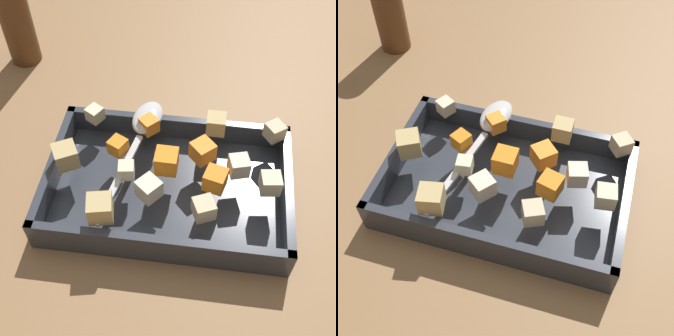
{
  "view_description": "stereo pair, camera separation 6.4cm",
  "coord_description": "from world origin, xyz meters",
  "views": [
    {
      "loc": [
        0.07,
        -0.41,
        0.57
      ],
      "look_at": [
        0.01,
        -0.01,
        0.06
      ],
      "focal_mm": 48.08,
      "sensor_mm": 36.0,
      "label": 1
    },
    {
      "loc": [
        0.13,
        -0.4,
        0.57
      ],
      "look_at": [
        0.01,
        -0.01,
        0.06
      ],
      "focal_mm": 48.08,
      "sensor_mm": 36.0,
      "label": 2
    }
  ],
  "objects": [
    {
      "name": "carrot_chunk_heap_top",
      "position": [
        -0.06,
        0.02,
        0.07
      ],
      "size": [
        0.03,
        0.03,
        0.02
      ],
      "primitive_type": "cube",
      "rotation": [
        0.0,
        0.0,
        4.24
      ],
      "color": "orange",
      "rests_on": "baking_dish"
    },
    {
      "name": "baking_dish",
      "position": [
        0.01,
        -0.01,
        0.02
      ],
      "size": [
        0.36,
        0.23,
        0.05
      ],
      "color": "#333842",
      "rests_on": "ground_plane"
    },
    {
      "name": "potato_chunk_corner_se",
      "position": [
        0.17,
        0.08,
        0.07
      ],
      "size": [
        0.04,
        0.04,
        0.03
      ],
      "primitive_type": "cube",
      "rotation": [
        0.0,
        0.0,
        2.21
      ],
      "color": "beige",
      "rests_on": "baking_dish"
    },
    {
      "name": "pepper_mill",
      "position": [
        -0.31,
        0.28,
        0.09
      ],
      "size": [
        0.06,
        0.06,
        0.19
      ],
      "color": "brown",
      "rests_on": "ground_plane"
    },
    {
      "name": "potato_chunk_rim_edge",
      "position": [
        0.16,
        -0.03,
        0.07
      ],
      "size": [
        0.03,
        0.03,
        0.03
      ],
      "primitive_type": "cube",
      "rotation": [
        0.0,
        0.0,
        0.13
      ],
      "color": "beige",
      "rests_on": "baking_dish"
    },
    {
      "name": "potato_chunk_front_center",
      "position": [
        -0.14,
        -0.02,
        0.07
      ],
      "size": [
        0.04,
        0.04,
        0.03
      ],
      "primitive_type": "cube",
      "rotation": [
        0.0,
        0.0,
        2.07
      ],
      "color": "tan",
      "rests_on": "baking_dish"
    },
    {
      "name": "carrot_chunk_mid_right",
      "position": [
        0.06,
        0.02,
        0.07
      ],
      "size": [
        0.04,
        0.04,
        0.03
      ],
      "primitive_type": "cube",
      "rotation": [
        0.0,
        0.0,
        0.74
      ],
      "color": "orange",
      "rests_on": "baking_dish"
    },
    {
      "name": "ground_plane",
      "position": [
        0.0,
        0.0,
        0.0
      ],
      "size": [
        4.0,
        4.0,
        0.0
      ],
      "primitive_type": "plane",
      "color": "#936D47"
    },
    {
      "name": "potato_chunk_far_left",
      "position": [
        -0.04,
        -0.03,
        0.07
      ],
      "size": [
        0.03,
        0.03,
        0.02
      ],
      "primitive_type": "cube",
      "rotation": [
        0.0,
        0.0,
        3.29
      ],
      "color": "beige",
      "rests_on": "baking_dish"
    },
    {
      "name": "potato_chunk_near_right",
      "position": [
        -0.11,
        0.08,
        0.07
      ],
      "size": [
        0.03,
        0.03,
        0.02
      ],
      "primitive_type": "cube",
      "rotation": [
        0.0,
        0.0,
        2.6
      ],
      "color": "beige",
      "rests_on": "baking_dish"
    },
    {
      "name": "potato_chunk_near_spoon",
      "position": [
        -0.07,
        -0.1,
        0.07
      ],
      "size": [
        0.04,
        0.04,
        0.03
      ],
      "primitive_type": "cube",
      "rotation": [
        0.0,
        0.0,
        3.35
      ],
      "color": "tan",
      "rests_on": "baking_dish"
    },
    {
      "name": "carrot_chunk_under_handle",
      "position": [
        -0.03,
        0.06,
        0.07
      ],
      "size": [
        0.03,
        0.03,
        0.02
      ],
      "primitive_type": "cube",
      "rotation": [
        0.0,
        0.0,
        5.5
      ],
      "color": "orange",
      "rests_on": "baking_dish"
    },
    {
      "name": "carrot_chunk_mid_left",
      "position": [
        0.01,
        -0.01,
        0.07
      ],
      "size": [
        0.03,
        0.03,
        0.03
      ],
      "primitive_type": "cube",
      "rotation": [
        0.0,
        0.0,
        3.12
      ],
      "color": "orange",
      "rests_on": "baking_dish"
    },
    {
      "name": "serving_spoon",
      "position": [
        -0.03,
        0.07,
        0.06
      ],
      "size": [
        0.07,
        0.24,
        0.02
      ],
      "rotation": [
        0.0,
        0.0,
        4.52
      ],
      "color": "silver",
      "rests_on": "baking_dish"
    },
    {
      "name": "carrot_chunk_center",
      "position": [
        0.08,
        -0.03,
        0.07
      ],
      "size": [
        0.04,
        0.04,
        0.03
      ],
      "primitive_type": "cube",
      "rotation": [
        0.0,
        0.0,
        6.01
      ],
      "color": "orange",
      "rests_on": "baking_dish"
    },
    {
      "name": "parsnip_chunk_corner_sw",
      "position": [
        -0.01,
        -0.06,
        0.07
      ],
      "size": [
        0.04,
        0.04,
        0.03
      ],
      "primitive_type": "cube",
      "rotation": [
        0.0,
        0.0,
        4.02
      ],
      "color": "silver",
      "rests_on": "baking_dish"
    },
    {
      "name": "potato_chunk_near_left",
      "position": [
        0.08,
        0.08,
        0.07
      ],
      "size": [
        0.03,
        0.03,
        0.03
      ],
      "primitive_type": "cube",
      "rotation": [
        0.0,
        0.0,
        1.56
      ],
      "color": "tan",
      "rests_on": "baking_dish"
    },
    {
      "name": "parsnip_chunk_corner_nw",
      "position": [
        0.11,
        0.0,
        0.07
      ],
      "size": [
        0.03,
        0.03,
        0.03
      ],
      "primitive_type": "cube",
      "rotation": [
        0.0,
        0.0,
        1.84
      ],
      "color": "silver",
      "rests_on": "baking_dish"
    },
    {
      "name": "potato_chunk_heap_side",
      "position": [
        0.07,
        -0.08,
        0.07
      ],
      "size": [
        0.04,
        0.04,
        0.03
      ],
      "primitive_type": "cube",
      "rotation": [
        0.0,
        0.0,
        0.42
      ],
      "color": "beige",
      "rests_on": "baking_dish"
    }
  ]
}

